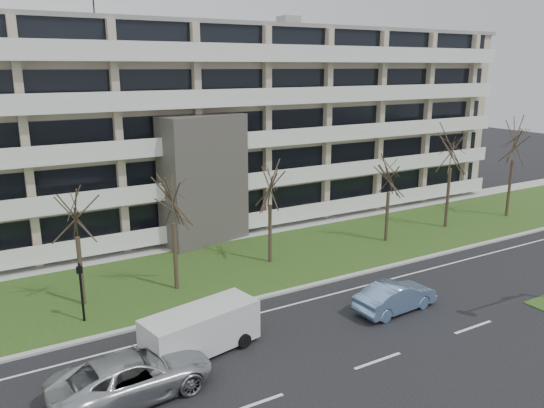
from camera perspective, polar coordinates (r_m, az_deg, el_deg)
ground at (r=24.01m, az=11.30°, el=-16.22°), size 160.00×160.00×0.00m
grass_verge at (r=33.76m, az=-3.44°, el=-6.54°), size 90.00×10.00×0.06m
curb at (r=29.70m, az=0.98°, el=-9.51°), size 90.00×0.35×0.12m
sidewalk at (r=38.47m, az=-7.15°, el=-3.93°), size 90.00×2.00×0.08m
lane_edge_line at (r=28.57m, az=2.56°, el=-10.66°), size 90.00×0.12×0.01m
apartment_building at (r=43.12m, az=-11.09°, el=8.24°), size 60.50×15.10×18.75m
silver_pickup at (r=21.71m, az=-14.74°, el=-17.40°), size 6.42×3.43×1.71m
blue_sedan at (r=28.24m, az=13.14°, el=-9.69°), size 4.71×1.91×1.52m
white_van at (r=23.89m, az=-7.51°, el=-12.92°), size 5.44×2.87×2.00m
pedestrian_signal at (r=27.49m, az=-19.86°, el=-8.22°), size 0.33×0.29×3.04m
tree_2 at (r=28.42m, az=-20.45°, el=-0.56°), size 3.35×3.35×6.71m
tree_3 at (r=29.04m, az=-10.66°, el=0.80°), size 3.47×3.47×6.93m
tree_4 at (r=32.68m, az=-0.22°, el=2.41°), size 3.40×3.40×6.81m
tree_5 at (r=37.78m, az=12.52°, el=3.29°), size 3.23×3.23×6.45m
tree_6 at (r=42.24m, az=18.82°, el=6.12°), size 4.20×4.20×8.40m
tree_7 at (r=47.35m, az=24.69°, el=6.51°), size 4.25×4.25×8.50m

